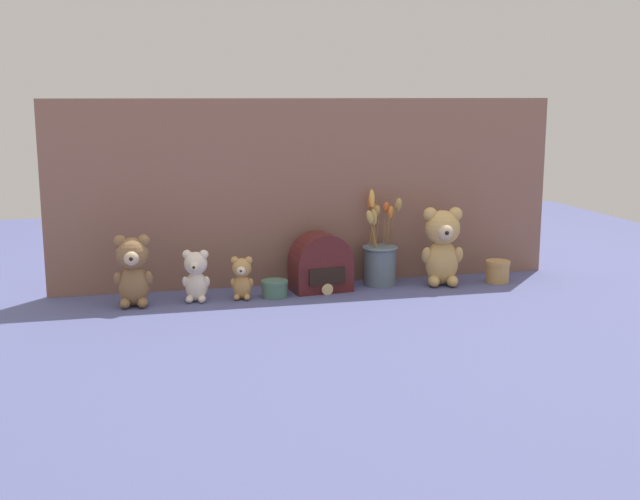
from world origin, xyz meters
The scene contains 10 objects.
ground_plane centered at (0.00, 0.00, 0.00)m, with size 4.00×4.00×0.00m, color #4C5184.
backdrop_wall centered at (0.00, 0.17, 0.33)m, with size 1.81×0.02×0.65m.
teddy_bear_large centered at (0.45, 0.02, 0.15)m, with size 0.15×0.14×0.28m.
teddy_bear_medium centered at (-0.62, -0.02, 0.12)m, with size 0.13×0.12×0.23m.
teddy_bear_small centered at (-0.42, 0.00, 0.09)m, with size 0.10×0.09×0.17m.
teddy_bear_tiny centered at (-0.27, -0.01, 0.07)m, with size 0.08×0.07×0.14m.
flower_vase centered at (0.23, 0.08, 0.10)m, with size 0.15×0.13×0.34m.
vintage_radio centered at (0.01, 0.04, 0.08)m, with size 0.21×0.14×0.20m.
decorative_tin_tall centered at (0.66, 0.01, 0.04)m, with size 0.09×0.09×0.08m.
decorative_tin_short centered at (-0.16, -0.01, 0.03)m, with size 0.09×0.09×0.06m.
Camera 1 is at (-0.64, -2.57, 0.67)m, focal length 45.00 mm.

